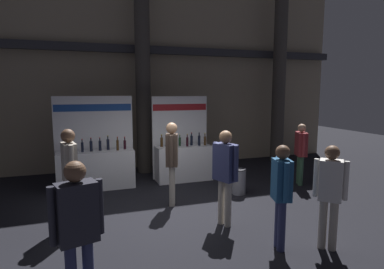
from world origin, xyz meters
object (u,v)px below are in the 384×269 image
at_px(exhibitor_booth_0, 96,165).
at_px(exhibitor_booth_1, 183,159).
at_px(visitor_6, 172,156).
at_px(visitor_4, 301,148).
at_px(visitor_2, 78,223).
at_px(visitor_7, 281,188).
at_px(trash_bin, 239,181).
at_px(visitor_1, 70,169).
at_px(visitor_5, 330,188).
at_px(visitor_8, 225,168).

height_order(exhibitor_booth_0, exhibitor_booth_1, exhibitor_booth_0).
bearing_deg(visitor_6, visitor_4, -65.01).
xyz_separation_m(exhibitor_booth_0, visitor_2, (-0.41, -4.85, 0.47)).
height_order(visitor_6, visitor_7, visitor_6).
bearing_deg(trash_bin, visitor_1, -168.38).
height_order(visitor_1, visitor_4, visitor_1).
xyz_separation_m(exhibitor_booth_1, visitor_7, (0.23, -4.33, 0.40)).
distance_m(visitor_1, visitor_5, 4.41).
height_order(visitor_6, visitor_8, visitor_6).
height_order(visitor_1, visitor_8, visitor_1).
height_order(visitor_5, visitor_7, visitor_7).
distance_m(trash_bin, visitor_1, 3.96).
relative_size(trash_bin, visitor_6, 0.34).
bearing_deg(trash_bin, visitor_5, -89.16).
bearing_deg(exhibitor_booth_1, trash_bin, -61.53).
distance_m(visitor_2, visitor_4, 6.52).
xyz_separation_m(visitor_4, visitor_6, (-3.66, -0.38, 0.11)).
relative_size(visitor_6, visitor_7, 1.09).
distance_m(visitor_2, visitor_7, 3.04).
xyz_separation_m(exhibitor_booth_0, trash_bin, (3.25, -1.65, -0.28)).
bearing_deg(trash_bin, visitor_4, 5.38).
bearing_deg(exhibitor_booth_0, trash_bin, -26.87).
bearing_deg(visitor_7, exhibitor_booth_1, -160.18).
xyz_separation_m(trash_bin, visitor_2, (-3.66, -3.21, 0.75)).
bearing_deg(visitor_8, exhibitor_booth_0, 13.17).
distance_m(visitor_1, visitor_6, 2.14).
relative_size(visitor_5, visitor_6, 0.92).
bearing_deg(visitor_6, visitor_2, 166.61).
xyz_separation_m(exhibitor_booth_0, visitor_8, (2.15, -3.20, 0.49)).
height_order(visitor_4, visitor_5, visitor_5).
height_order(trash_bin, visitor_7, visitor_7).
bearing_deg(visitor_8, exhibitor_booth_1, -24.39).
distance_m(exhibitor_booth_0, visitor_1, 2.54).
bearing_deg(visitor_6, visitor_5, -127.79).
xyz_separation_m(visitor_5, visitor_8, (-1.15, 1.38, 0.09)).
bearing_deg(visitor_7, exhibitor_booth_0, -132.36).
xyz_separation_m(visitor_1, visitor_8, (2.70, -0.77, -0.02)).
xyz_separation_m(exhibitor_booth_0, visitor_6, (1.51, -1.84, 0.50)).
bearing_deg(visitor_8, visitor_4, -80.89).
relative_size(visitor_1, visitor_8, 1.03).
distance_m(exhibitor_booth_1, visitor_7, 4.35).
height_order(trash_bin, visitor_6, visitor_6).
bearing_deg(visitor_6, exhibitor_booth_0, 58.41).
xyz_separation_m(trash_bin, visitor_7, (-0.67, -2.67, 0.68)).
height_order(visitor_2, visitor_7, visitor_2).
distance_m(exhibitor_booth_0, visitor_4, 5.38).
bearing_deg(visitor_1, exhibitor_booth_0, -23.34).
relative_size(visitor_4, visitor_8, 0.92).
relative_size(visitor_1, visitor_6, 1.00).
distance_m(exhibitor_booth_1, visitor_8, 3.25).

